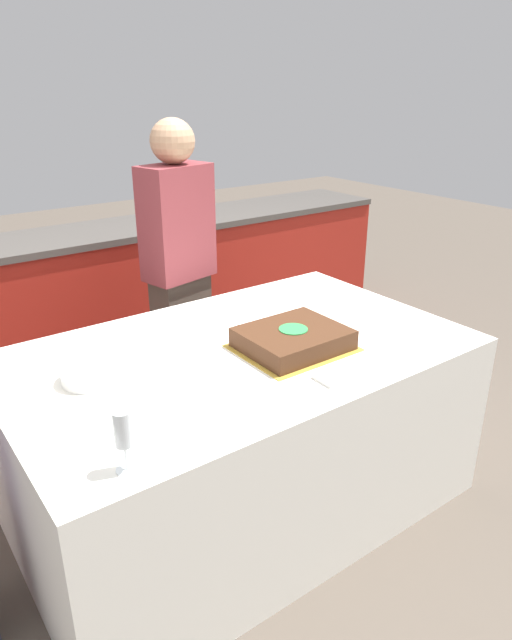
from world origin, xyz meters
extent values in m
plane|color=brown|center=(0.00, 0.00, 0.00)|extent=(14.00, 14.00, 0.00)
cube|color=#A82319|center=(0.00, 1.65, 0.44)|extent=(4.40, 0.55, 0.88)
cube|color=#4C4742|center=(0.00, 1.65, 0.90)|extent=(4.40, 0.58, 0.04)
cube|color=white|center=(0.00, 0.00, 0.38)|extent=(1.86, 1.14, 0.77)
cube|color=gold|center=(0.17, -0.13, 0.77)|extent=(0.44, 0.37, 0.00)
cube|color=#472816|center=(0.17, -0.13, 0.81)|extent=(0.40, 0.33, 0.08)
cylinder|color=green|center=(0.17, -0.13, 0.85)|extent=(0.12, 0.12, 0.00)
cylinder|color=white|center=(-0.59, 0.09, 0.80)|extent=(0.20, 0.20, 0.07)
cylinder|color=white|center=(-0.70, -0.47, 0.77)|extent=(0.06, 0.06, 0.00)
cylinder|color=white|center=(-0.70, -0.47, 0.81)|extent=(0.01, 0.01, 0.08)
cylinder|color=white|center=(-0.70, -0.47, 0.91)|extent=(0.05, 0.05, 0.11)
cylinder|color=white|center=(0.23, 0.19, 0.77)|extent=(0.20, 0.20, 0.00)
cube|color=white|center=(0.13, -0.42, 0.78)|extent=(0.12, 0.10, 0.02)
cube|color=#4C4238|center=(0.17, 0.79, 0.41)|extent=(0.33, 0.22, 0.82)
cube|color=brown|center=(0.17, 0.79, 1.11)|extent=(0.39, 0.27, 0.57)
sphere|color=tan|center=(0.17, 0.79, 1.50)|extent=(0.22, 0.22, 0.22)
camera|label=1|loc=(-1.18, -1.72, 1.76)|focal=32.00mm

